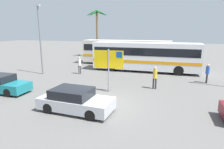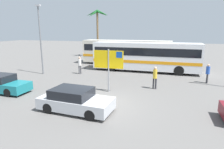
% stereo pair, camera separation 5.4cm
% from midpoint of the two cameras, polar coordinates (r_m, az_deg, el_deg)
% --- Properties ---
extents(ground, '(120.00, 120.00, 0.00)m').
position_cam_midpoint_polar(ground, '(12.60, -2.92, -8.28)').
color(ground, '#605E5B').
extents(bus_front_coach, '(11.48, 2.55, 3.17)m').
position_cam_midpoint_polar(bus_front_coach, '(21.95, 9.83, 5.54)').
color(bus_front_coach, white).
rests_on(bus_front_coach, ground).
extents(bus_rear_coach, '(11.48, 2.55, 3.17)m').
position_cam_midpoint_polar(bus_rear_coach, '(26.00, 4.32, 6.84)').
color(bus_rear_coach, silver).
rests_on(bus_rear_coach, ground).
extents(ferry_sign, '(2.20, 0.12, 3.20)m').
position_cam_midpoint_polar(ferry_sign, '(14.19, -0.72, 3.91)').
color(ferry_sign, gray).
rests_on(ferry_sign, ground).
extents(car_teal, '(4.41, 1.67, 1.32)m').
position_cam_midpoint_polar(car_teal, '(16.78, -29.85, -2.31)').
color(car_teal, '#19757F').
rests_on(car_teal, ground).
extents(car_silver, '(4.29, 2.05, 1.32)m').
position_cam_midpoint_polar(car_silver, '(11.40, -10.64, -7.42)').
color(car_silver, '#B7BABF').
rests_on(car_silver, ground).
extents(pedestrian_near_sign, '(0.32, 0.32, 1.82)m').
position_cam_midpoint_polar(pedestrian_near_sign, '(20.66, -9.33, 3.13)').
color(pedestrian_near_sign, '#4C4C51').
rests_on(pedestrian_near_sign, ground).
extents(pedestrian_by_bus, '(0.32, 0.32, 1.77)m').
position_cam_midpoint_polar(pedestrian_by_bus, '(15.54, 12.54, -0.39)').
color(pedestrian_by_bus, '#2D2D33').
rests_on(pedestrian_by_bus, ground).
extents(pedestrian_crossing_lot, '(0.32, 0.32, 1.69)m').
position_cam_midpoint_polar(pedestrian_crossing_lot, '(18.77, 26.25, 0.67)').
color(pedestrian_crossing_lot, '#2D2D33').
rests_on(pedestrian_crossing_lot, ground).
extents(lamp_post_left_side, '(0.56, 0.20, 6.95)m').
position_cam_midpoint_polar(lamp_post_left_side, '(21.35, -20.13, 10.18)').
color(lamp_post_left_side, slate).
rests_on(lamp_post_left_side, ground).
extents(palm_tree_seaside, '(4.04, 3.75, 7.71)m').
position_cam_midpoint_polar(palm_tree_seaside, '(33.38, -4.18, 15.98)').
color(palm_tree_seaside, brown).
rests_on(palm_tree_seaside, ground).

